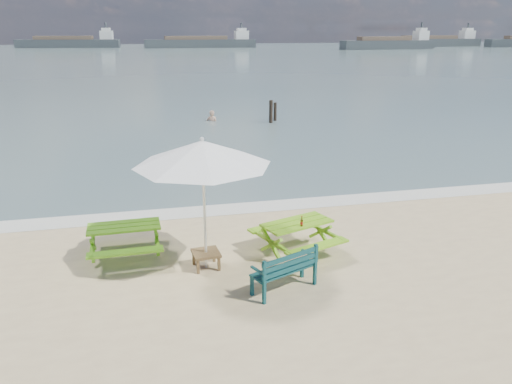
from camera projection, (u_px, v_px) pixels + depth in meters
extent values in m
plane|color=slate|center=(149.00, 57.00, 88.50)|extent=(300.00, 300.00, 0.00)
cube|color=silver|center=(224.00, 210.00, 14.06)|extent=(22.00, 0.90, 0.01)
cube|color=#66B81B|center=(124.00, 226.00, 10.97)|extent=(1.58, 0.78, 0.05)
cube|color=#66B81B|center=(125.00, 227.00, 11.74)|extent=(1.57, 0.32, 0.05)
cube|color=#66B81B|center=(125.00, 252.00, 10.39)|extent=(1.57, 0.32, 0.05)
cube|color=#66B81B|center=(125.00, 243.00, 11.09)|extent=(1.49, 0.92, 0.66)
cube|color=#6EAC1A|center=(297.00, 223.00, 11.15)|extent=(1.72, 1.21, 0.05)
cube|color=#6EAC1A|center=(278.00, 225.00, 11.83)|extent=(1.57, 0.78, 0.05)
cube|color=#6EAC1A|center=(317.00, 247.00, 10.65)|extent=(1.57, 0.78, 0.05)
cube|color=#6EAC1A|center=(297.00, 239.00, 11.27)|extent=(1.68, 1.32, 0.67)
cube|color=#0F3B3E|center=(284.00, 270.00, 9.65)|extent=(1.41, 0.91, 0.04)
cube|color=#0F3B3E|center=(291.00, 263.00, 9.41)|extent=(1.26, 0.57, 0.35)
cube|color=#0F3B3E|center=(283.00, 279.00, 9.71)|extent=(1.34, 0.92, 0.43)
cube|color=brown|center=(206.00, 253.00, 10.57)|extent=(0.61, 0.61, 0.06)
cube|color=brown|center=(206.00, 261.00, 10.63)|extent=(0.54, 0.54, 0.31)
cylinder|color=silver|center=(204.00, 208.00, 10.26)|extent=(0.06, 0.06, 2.69)
cone|color=white|center=(202.00, 153.00, 9.89)|extent=(3.04, 3.04, 0.50)
cylinder|color=#924F15|center=(302.00, 223.00, 10.90)|extent=(0.06, 0.06, 0.14)
cylinder|color=#924F15|center=(302.00, 218.00, 10.86)|extent=(0.02, 0.02, 0.06)
cylinder|color=#AB1513|center=(302.00, 223.00, 10.90)|extent=(0.06, 0.06, 0.06)
imported|color=tan|center=(212.00, 126.00, 27.63)|extent=(0.72, 0.60, 1.70)
cylinder|color=black|center=(271.00, 113.00, 26.86)|extent=(0.20, 0.20, 1.42)
cylinder|color=black|center=(275.00, 113.00, 27.53)|extent=(0.17, 0.17, 1.20)
cube|color=#333A3D|center=(201.00, 44.00, 130.94)|extent=(29.00, 4.13, 2.20)
cube|color=silver|center=(241.00, 35.00, 132.65)|extent=(3.49, 3.02, 2.20)
cube|color=#333A3D|center=(433.00, 43.00, 139.43)|extent=(28.21, 4.30, 2.20)
cube|color=silver|center=(467.00, 35.00, 141.13)|extent=(3.41, 3.04, 2.20)
cube|color=#333A3D|center=(68.00, 44.00, 131.18)|extent=(26.43, 6.46, 2.20)
cube|color=silver|center=(107.00, 35.00, 131.73)|extent=(3.41, 3.28, 2.20)
cube|color=#333A3D|center=(387.00, 45.00, 121.61)|extent=(23.71, 4.80, 2.20)
cube|color=silver|center=(421.00, 35.00, 123.12)|extent=(2.93, 3.09, 2.20)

